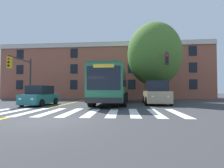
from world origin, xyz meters
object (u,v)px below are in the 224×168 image
Objects in this scene: car_teal_near_lane at (40,96)px; traffic_light_near_corner at (164,68)px; street_tree_curbside_large at (154,54)px; car_tan_far_lane at (156,93)px; traffic_light_far_corner at (22,71)px; city_bus at (112,85)px.

traffic_light_near_corner is at bearing 14.58° from car_teal_near_lane.
car_tan_far_lane is at bearing -95.87° from street_tree_curbside_large.
car_tan_far_lane is 5.53m from street_tree_curbside_large.
car_tan_far_lane is at bearing 0.83° from traffic_light_far_corner.
traffic_light_near_corner is (11.19, 2.91, 2.66)m from car_teal_near_lane.
traffic_light_far_corner reaches higher than city_bus.
traffic_light_near_corner reaches higher than city_bus.
street_tree_curbside_large reaches higher than city_bus.
street_tree_curbside_large reaches higher than car_tan_far_lane.
car_tan_far_lane is 0.98× the size of traffic_light_far_corner.
traffic_light_near_corner is (0.95, 0.80, 2.43)m from car_tan_far_lane.
traffic_light_far_corner is at bearing -179.17° from car_tan_far_lane.
street_tree_curbside_large reaches higher than traffic_light_far_corner.
car_tan_far_lane is at bearing -5.23° from city_bus.
street_tree_curbside_large is (13.53, 3.60, 2.12)m from traffic_light_far_corner.
car_tan_far_lane is 2.73m from traffic_light_near_corner.
car_tan_far_lane is (4.20, -0.38, -0.81)m from city_bus.
car_teal_near_lane is 0.44× the size of street_tree_curbside_large.
city_bus is 2.72× the size of car_teal_near_lane.
city_bus is 6.51m from street_tree_curbside_large.
traffic_light_near_corner is 1.09× the size of traffic_light_far_corner.
city_bus is 4.29m from car_tan_far_lane.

